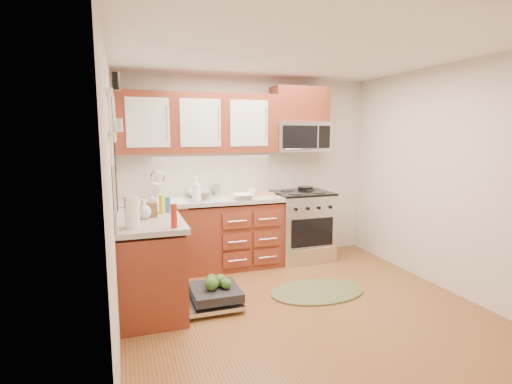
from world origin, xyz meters
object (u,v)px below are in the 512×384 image
object	(u,v)px
microwave	(300,137)
skillet	(305,188)
range	(302,225)
upper_cabinets	(198,123)
paper_towel_roll	(132,212)
rug	(318,291)
bowl_b	(198,194)
stock_pot	(204,196)
sink	(160,211)
dishwasher	(212,297)
cutting_board	(266,194)
cup	(251,192)
bowl_a	(243,197)

from	to	relation	value
microwave	skillet	distance (m)	0.75
range	microwave	world-z (taller)	microwave
upper_cabinets	paper_towel_roll	distance (m)	1.89
rug	paper_towel_roll	size ratio (longest dim) A/B	3.81
bowl_b	rug	bearing A→B (deg)	-51.26
stock_pot	bowl_b	xyz separation A→B (m)	(-0.01, 0.30, -0.01)
range	stock_pot	size ratio (longest dim) A/B	5.39
sink	rug	size ratio (longest dim) A/B	0.57
dishwasher	rug	bearing A→B (deg)	-1.57
upper_cabinets	cutting_board	xyz separation A→B (m)	(0.91, -0.04, -0.94)
dishwasher	upper_cabinets	bearing A→B (deg)	83.96
dishwasher	cup	world-z (taller)	cup
skillet	cutting_board	size ratio (longest dim) A/B	0.82
rug	dishwasher	bearing A→B (deg)	178.43
dishwasher	stock_pot	bearing A→B (deg)	82.15
rug	range	bearing A→B (deg)	73.49
range	stock_pot	distance (m)	1.50
cutting_board	bowl_b	world-z (taller)	bowl_b
bowl_b	microwave	bearing A→B (deg)	-2.03
upper_cabinets	stock_pot	bearing A→B (deg)	-89.52
upper_cabinets	cutting_board	bearing A→B (deg)	-2.36
range	cutting_board	size ratio (longest dim) A/B	3.59
range	rug	size ratio (longest dim) A/B	0.87
microwave	bowl_a	xyz separation A→B (m)	(-0.91, -0.30, -0.74)
microwave	cup	bearing A→B (deg)	-172.48
stock_pot	rug	bearing A→B (deg)	-44.20
rug	bowl_a	world-z (taller)	bowl_a
bowl_a	stock_pot	bearing A→B (deg)	174.68
microwave	bowl_a	world-z (taller)	microwave
dishwasher	cup	bearing A→B (deg)	55.10
dishwasher	bowl_a	bearing A→B (deg)	56.33
range	cup	size ratio (longest dim) A/B	7.34
cutting_board	microwave	bearing A→B (deg)	1.41
microwave	dishwasher	world-z (taller)	microwave
upper_cabinets	sink	size ratio (longest dim) A/B	3.31
upper_cabinets	bowl_a	bearing A→B (deg)	-33.13
skillet	stock_pot	distance (m)	1.57
skillet	paper_towel_roll	bearing A→B (deg)	-148.04
microwave	dishwasher	xyz separation A→B (m)	(-1.54, -1.25, -1.60)
stock_pot	cutting_board	world-z (taller)	stock_pot
range	microwave	bearing A→B (deg)	90.00
bowl_a	bowl_b	world-z (taller)	bowl_b
paper_towel_roll	microwave	bearing A→B (deg)	32.26
range	microwave	distance (m)	1.23
upper_cabinets	stock_pot	distance (m)	0.94
upper_cabinets	dishwasher	xyz separation A→B (m)	(-0.13, -1.27, -1.77)
bowl_b	cutting_board	bearing A→B (deg)	-3.90
upper_cabinets	rug	world-z (taller)	upper_cabinets
bowl_b	cup	world-z (taller)	cup
dishwasher	skillet	xyz separation A→B (m)	(1.68, 1.32, 0.87)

